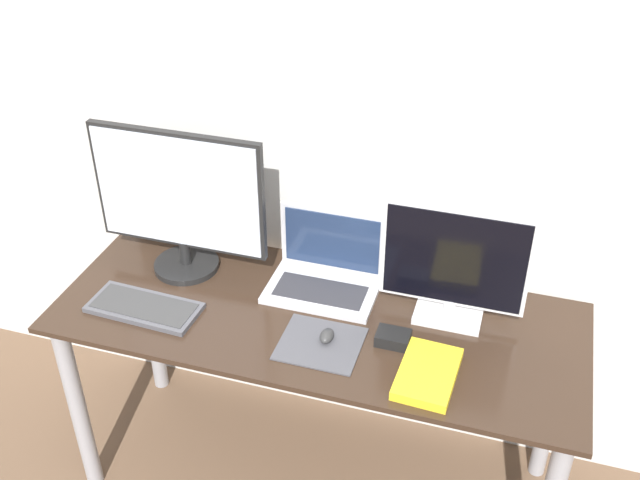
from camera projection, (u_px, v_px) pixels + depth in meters
The scene contains 10 objects.
wall_back at pixel (353, 109), 2.29m from camera, with size 7.00×0.05×2.50m.
desk at pixel (317, 348), 2.34m from camera, with size 1.61×0.62×0.73m.
monitor_left at pixel (179, 201), 2.34m from camera, with size 0.57×0.21×0.49m.
monitor_right at pixel (454, 265), 2.17m from camera, with size 0.43×0.14×0.38m.
laptop at pixel (326, 269), 2.37m from camera, with size 0.35×0.24×0.24m.
keyboard at pixel (144, 307), 2.29m from camera, with size 0.35×0.17×0.02m.
mousepad at pixel (320, 344), 2.16m from camera, with size 0.24×0.21×0.00m.
mouse at pixel (327, 336), 2.16m from camera, with size 0.04×0.06×0.03m.
book at pixel (428, 374), 2.04m from camera, with size 0.16×0.25×0.03m.
power_brick at pixel (393, 338), 2.16m from camera, with size 0.10×0.07×0.04m.
Camera 1 is at (0.53, -1.38, 2.17)m, focal length 42.00 mm.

